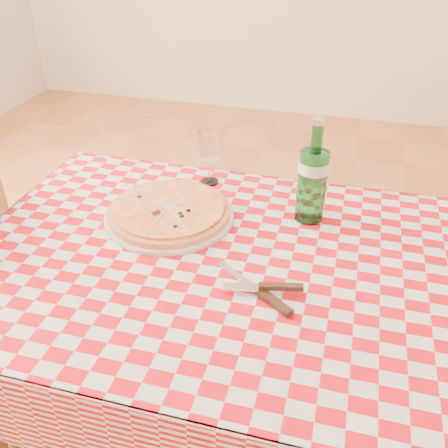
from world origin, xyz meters
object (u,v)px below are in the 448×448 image
object	(u,v)px
water_bottle	(313,171)
wine_glass	(209,158)
dining_table	(225,290)
pizza_plate	(169,211)

from	to	relation	value
water_bottle	wine_glass	size ratio (longest dim) A/B	1.76
dining_table	water_bottle	bearing A→B (deg)	54.08
wine_glass	pizza_plate	bearing A→B (deg)	-102.16
dining_table	wine_glass	world-z (taller)	wine_glass
dining_table	water_bottle	distance (m)	0.38
dining_table	wine_glass	size ratio (longest dim) A/B	7.38
pizza_plate	wine_glass	size ratio (longest dim) A/B	2.17
dining_table	water_bottle	xyz separation A→B (m)	(0.17, 0.24, 0.24)
water_bottle	pizza_plate	bearing A→B (deg)	-165.06
dining_table	pizza_plate	world-z (taller)	pizza_plate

